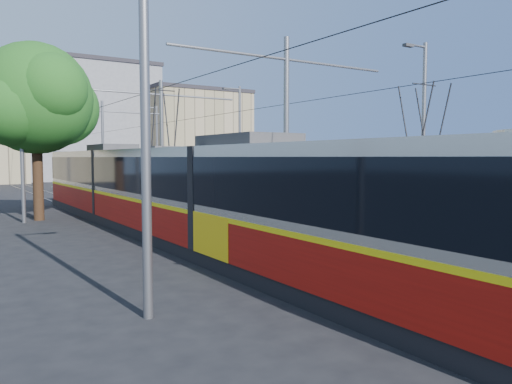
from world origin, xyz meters
TOP-DOWN VIEW (x-y plane):
  - ground at (0.00, 0.00)m, footprint 160.00×160.00m
  - platform at (0.00, 17.00)m, footprint 4.00×50.00m
  - tactile_strip_left at (-1.45, 17.00)m, footprint 0.70×50.00m
  - tactile_strip_right at (1.45, 17.00)m, footprint 0.70×50.00m
  - rails at (0.00, 17.00)m, footprint 8.71×70.00m
  - tram_left at (-3.60, 11.09)m, footprint 2.43×31.25m
  - tram_right at (3.60, 4.84)m, footprint 2.43×29.61m
  - catenary at (0.00, 14.15)m, footprint 9.20×70.00m
  - street_lamps at (-0.00, 21.00)m, footprint 15.18×38.22m
  - shelter at (0.61, 13.34)m, footprint 0.61×0.96m
  - tree at (-6.42, 18.87)m, footprint 5.74×5.30m
  - building_centre at (6.00, 64.00)m, footprint 18.36×14.28m
  - building_right at (20.00, 58.00)m, footprint 14.28×10.20m

SIDE VIEW (x-z plane):
  - ground at x=0.00m, z-range 0.00..0.00m
  - rails at x=0.00m, z-range 0.00..0.03m
  - platform at x=0.00m, z-range 0.00..0.30m
  - tactile_strip_left at x=-1.45m, z-range 0.30..0.31m
  - tactile_strip_right at x=1.45m, z-range 0.30..0.31m
  - shelter at x=0.61m, z-range 0.35..2.43m
  - tram_left at x=-3.60m, z-range -1.04..4.46m
  - tram_right at x=3.60m, z-range -0.89..4.61m
  - street_lamps at x=0.00m, z-range 0.18..8.18m
  - catenary at x=0.00m, z-range 1.02..8.02m
  - tree at x=-6.42m, z-range 1.47..9.80m
  - building_right at x=20.00m, z-range 0.01..12.43m
  - building_centre at x=6.00m, z-range 0.01..15.64m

